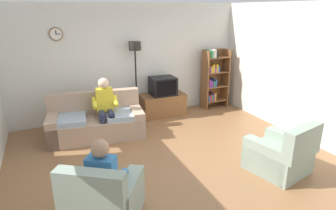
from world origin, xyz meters
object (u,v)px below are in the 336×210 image
floor_lamp (135,59)px  armchair_near_bookshelf (280,155)px  tv_stand (163,105)px  armchair_near_window (104,201)px  bookshelf (213,77)px  person_in_left_armchair (105,175)px  couch (96,122)px  tv (163,86)px  person_on_couch (105,105)px

floor_lamp → armchair_near_bookshelf: floor_lamp is taller
tv_stand → armchair_near_bookshelf: armchair_near_bookshelf is taller
floor_lamp → armchair_near_window: 3.84m
bookshelf → person_in_left_armchair: size_ratio=1.41×
couch → tv_stand: couch is taller
couch → floor_lamp: bearing=33.1°
tv_stand → person_in_left_armchair: person_in_left_armchair is taller
armchair_near_bookshelf → floor_lamp: bearing=112.8°
armchair_near_bookshelf → armchair_near_window: bearing=-179.5°
armchair_near_window → person_in_left_armchair: person_in_left_armchair is taller
tv → armchair_near_bookshelf: 3.31m
bookshelf → person_in_left_armchair: bookshelf is taller
armchair_near_window → person_in_left_armchair: size_ratio=1.05×
tv → person_on_couch: size_ratio=0.48×
floor_lamp → person_in_left_armchair: floor_lamp is taller
couch → bookshelf: bookshelf is taller
bookshelf → floor_lamp: floor_lamp is taller
armchair_near_window → tv_stand: bearing=56.8°
armchair_near_bookshelf → person_on_couch: (-2.31, 2.48, 0.41)m
tv_stand → bookshelf: 1.59m
bookshelf → armchair_near_window: 4.93m
tv_stand → armchair_near_bookshelf: size_ratio=1.06×
couch → armchair_near_bookshelf: bearing=-45.9°
tv → person_on_couch: person_on_couch is taller
person_on_couch → person_in_left_armchair: bearing=-101.9°
person_in_left_armchair → armchair_near_window: bearing=-123.2°
person_on_couch → armchair_near_bookshelf: bearing=-47.0°
floor_lamp → tv_stand: bearing=-8.8°
bookshelf → armchair_near_window: bearing=-137.5°
tv_stand → armchair_near_window: size_ratio=0.94×
armchair_near_bookshelf → person_on_couch: bearing=133.0°
tv → armchair_near_window: 3.88m
tv_stand → person_on_couch: person_on_couch is taller
couch → tv: bearing=19.0°
floor_lamp → person_in_left_armchair: 3.67m
bookshelf → tv_stand: bearing=-177.4°
tv → person_on_couch: bearing=-155.5°
bookshelf → person_on_couch: 3.16m
person_in_left_armchair → armchair_near_bookshelf: bearing=-1.0°
person_in_left_armchair → tv: bearing=56.6°
person_in_left_armchair → couch: bearing=82.8°
bookshelf → person_on_couch: bearing=-165.2°
tv → bookshelf: (1.49, 0.09, 0.06)m
bookshelf → person_in_left_armchair: bearing=-137.8°
tv_stand → armchair_near_bookshelf: 3.30m
armchair_near_bookshelf → person_in_left_armchair: (-2.83, 0.05, 0.32)m
floor_lamp → armchair_near_bookshelf: 3.78m
tv → person_on_couch: 1.72m
tv_stand → armchair_near_window: (-2.12, -3.24, 0.02)m
couch → floor_lamp: size_ratio=1.08×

